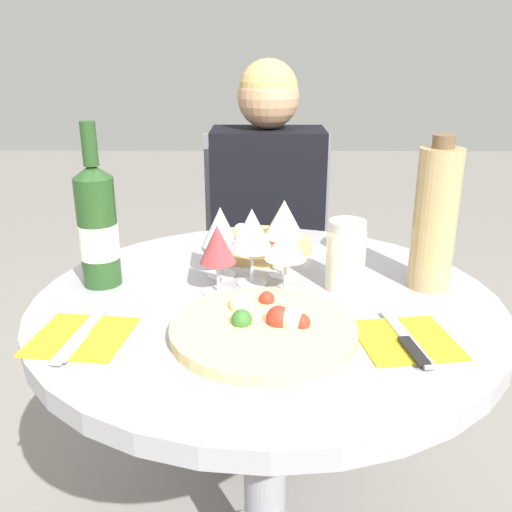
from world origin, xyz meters
name	(u,v)px	position (x,y,z in m)	size (l,w,h in m)	color
dining_table	(266,371)	(0.00, 0.00, 0.59)	(0.88, 0.88, 0.75)	gray
chair_behind_diner	(267,280)	(0.01, 0.83, 0.44)	(0.43, 0.43, 0.93)	slate
seated_diner	(267,273)	(0.01, 0.68, 0.53)	(0.35, 0.42, 1.17)	black
pizza_large	(264,328)	(0.00, -0.15, 0.77)	(0.31, 0.31, 0.05)	#E5C17F
pizza_small_far	(258,243)	(-0.02, 0.28, 0.77)	(0.25, 0.25, 0.05)	tan
wine_bottle	(97,226)	(-0.33, 0.06, 0.87)	(0.08, 0.08, 0.32)	#23471E
tall_carafe	(435,218)	(0.32, 0.06, 0.89)	(0.08, 0.08, 0.30)	tan
sugar_shaker	(346,255)	(0.15, 0.05, 0.82)	(0.08, 0.08, 0.14)	silver
wine_glass_back_left	(220,228)	(-0.09, 0.11, 0.86)	(0.08, 0.08, 0.15)	silver
wine_glass_center	(252,231)	(-0.03, 0.06, 0.87)	(0.08, 0.08, 0.16)	silver
wine_glass_front_right	(286,245)	(0.04, 0.02, 0.85)	(0.08, 0.08, 0.13)	silver
wine_glass_back_right	(284,220)	(0.04, 0.11, 0.87)	(0.08, 0.08, 0.16)	silver
wine_glass_front_left	(217,246)	(-0.09, 0.02, 0.85)	(0.07, 0.07, 0.14)	silver
place_setting_left	(81,337)	(-0.31, -0.17, 0.76)	(0.17, 0.19, 0.01)	yellow
place_setting_right	(406,340)	(0.22, -0.17, 0.76)	(0.17, 0.19, 0.01)	yellow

